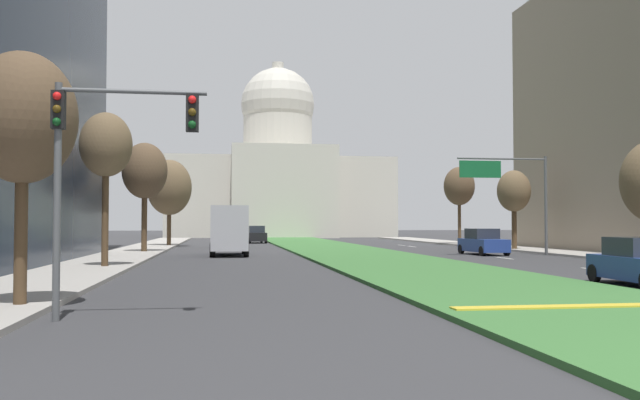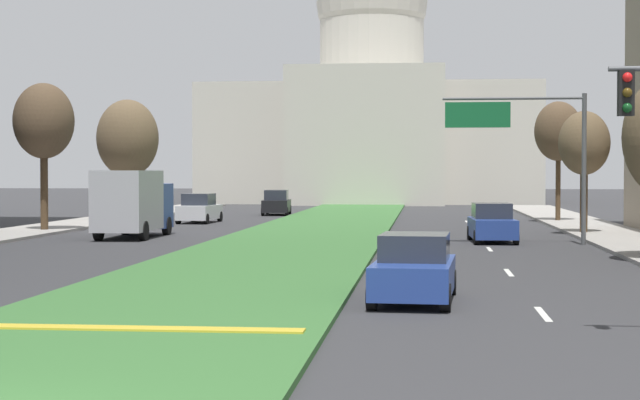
{
  "view_description": "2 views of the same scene",
  "coord_description": "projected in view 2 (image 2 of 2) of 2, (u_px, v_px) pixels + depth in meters",
  "views": [
    {
      "loc": [
        -8.64,
        -7.01,
        2.13
      ],
      "look_at": [
        -0.26,
        49.83,
        4.11
      ],
      "focal_mm": 37.28,
      "sensor_mm": 36.0,
      "label": 1
    },
    {
      "loc": [
        5.63,
        -11.59,
        3.15
      ],
      "look_at": [
        -0.85,
        52.3,
        1.39
      ],
      "focal_mm": 58.45,
      "sensor_mm": 36.0,
      "label": 2
    }
  ],
  "objects": [
    {
      "name": "sidewalk_right",
      "position": [
        616.0,
        236.0,
        49.49
      ],
      "size": [
        4.0,
        87.75,
        0.15
      ],
      "primitive_type": "cube",
      "color": "#9E9991",
      "rests_on": "ground_plane"
    },
    {
      "name": "sedan_lead_stopped",
      "position": [
        414.0,
        270.0,
        25.12
      ],
      "size": [
        2.14,
        4.34,
        1.64
      ],
      "color": "navy",
      "rests_on": "ground_plane"
    },
    {
      "name": "sedan_far_horizon",
      "position": [
        277.0,
        203.0,
        75.53
      ],
      "size": [
        2.18,
        4.67,
        1.82
      ],
      "color": "black",
      "rests_on": "ground_plane"
    },
    {
      "name": "capitol_building",
      "position": [
        371.0,
        118.0,
        108.08
      ],
      "size": [
        33.63,
        24.47,
        27.59
      ],
      "color": "beige",
      "rests_on": "ground_plane"
    },
    {
      "name": "street_tree_left_far",
      "position": [
        44.0,
        122.0,
        53.74
      ],
      "size": [
        3.13,
        3.13,
        7.73
      ],
      "color": "#4C3823",
      "rests_on": "ground_plane"
    },
    {
      "name": "sedan_midblock",
      "position": [
        492.0,
        224.0,
        46.37
      ],
      "size": [
        2.07,
        4.36,
        1.75
      ],
      "color": "navy",
      "rests_on": "ground_plane"
    },
    {
      "name": "sidewalk_left",
      "position": [
        21.0,
        233.0,
        52.45
      ],
      "size": [
        4.0,
        87.75,
        0.15
      ],
      "primitive_type": "cube",
      "color": "#9E9991",
      "rests_on": "ground_plane"
    },
    {
      "name": "box_truck_delivery",
      "position": [
        133.0,
        203.0,
        49.34
      ],
      "size": [
        2.4,
        6.4,
        3.2
      ],
      "color": "navy",
      "rests_on": "ground_plane"
    },
    {
      "name": "grass_median",
      "position": [
        320.0,
        229.0,
        55.81
      ],
      "size": [
        7.51,
        87.75,
        0.14
      ],
      "primitive_type": "cube",
      "color": "#386B33",
      "rests_on": "ground_plane"
    },
    {
      "name": "street_tree_right_distant",
      "position": [
        558.0,
        132.0,
        64.06
      ],
      "size": [
        2.94,
        2.94,
        7.48
      ],
      "color": "#4C3823",
      "rests_on": "ground_plane"
    },
    {
      "name": "median_curb_nose",
      "position": [
        129.0,
        328.0,
        19.83
      ],
      "size": [
        6.76,
        0.5,
        0.04
      ],
      "primitive_type": "cube",
      "color": "gold",
      "rests_on": "grass_median"
    },
    {
      "name": "ground_plane",
      "position": [
        328.0,
        226.0,
        60.67
      ],
      "size": [
        260.0,
        260.0,
        0.0
      ],
      "primitive_type": "plane",
      "color": "#333335"
    },
    {
      "name": "lane_dashes_right",
      "position": [
        485.0,
        243.0,
        45.57
      ],
      "size": [
        0.16,
        45.06,
        0.01
      ],
      "color": "silver",
      "rests_on": "ground_plane"
    },
    {
      "name": "sedan_distant",
      "position": [
        199.0,
        209.0,
        63.86
      ],
      "size": [
        2.15,
        4.29,
        1.8
      ],
      "color": "silver",
      "rests_on": "ground_plane"
    },
    {
      "name": "street_tree_left_distant",
      "position": [
        128.0,
        139.0,
        66.46
      ],
      "size": [
        3.95,
        3.95,
        7.76
      ],
      "color": "#4C3823",
      "rests_on": "ground_plane"
    },
    {
      "name": "street_tree_right_far",
      "position": [
        584.0,
        144.0,
        51.48
      ],
      "size": [
        2.53,
        2.53,
        6.15
      ],
      "color": "#4C3823",
      "rests_on": "ground_plane"
    },
    {
      "name": "overhead_guide_sign",
      "position": [
        529.0,
        136.0,
        44.72
      ],
      "size": [
        6.13,
        0.2,
        6.5
      ],
      "color": "#515456",
      "rests_on": "ground_plane"
    }
  ]
}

